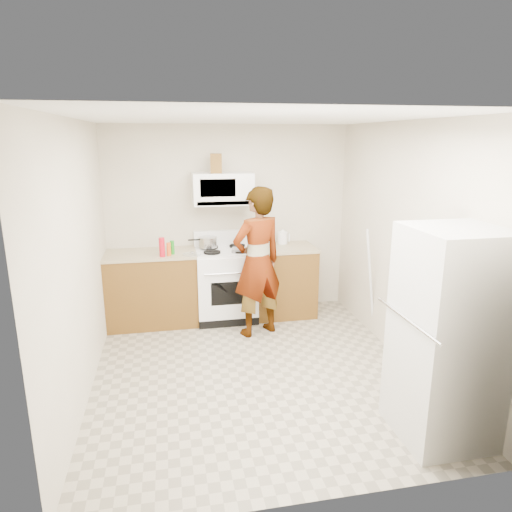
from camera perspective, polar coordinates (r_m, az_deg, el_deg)
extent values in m
plane|color=gray|center=(4.86, -0.20, -14.09)|extent=(3.60, 3.60, 0.00)
cube|color=beige|center=(6.12, -3.39, 4.41)|extent=(3.20, 0.02, 2.50)
cube|color=beige|center=(4.94, 18.21, 1.21)|extent=(0.02, 3.60, 2.50)
cube|color=brown|center=(5.98, -12.82, -4.11)|extent=(1.12, 0.62, 0.90)
cube|color=tan|center=(5.85, -13.07, 0.24)|extent=(1.14, 0.64, 0.03)
cube|color=brown|center=(6.16, 3.39, -3.21)|extent=(0.80, 0.62, 0.90)
cube|color=tan|center=(6.03, 3.46, 1.02)|extent=(0.82, 0.64, 0.03)
cube|color=white|center=(6.01, -3.81, -3.69)|extent=(0.76, 0.65, 0.90)
cube|color=white|center=(5.88, -3.89, 0.62)|extent=(0.76, 0.62, 0.03)
cube|color=white|center=(6.13, -4.25, 2.30)|extent=(0.76, 0.08, 0.20)
cube|color=white|center=(5.87, -4.19, 8.39)|extent=(0.76, 0.38, 0.40)
imported|color=tan|center=(5.39, 0.18, -0.80)|extent=(0.77, 0.65, 1.80)
cube|color=silver|center=(3.86, 22.95, -9.20)|extent=(0.71, 0.71, 1.70)
cylinder|color=white|center=(6.18, 3.34, 2.29)|extent=(0.16, 0.16, 0.16)
cube|color=brown|center=(5.78, -5.00, 11.46)|extent=(0.16, 0.16, 0.24)
cylinder|color=#ADADB1|center=(5.92, -6.03, 1.70)|extent=(0.29, 0.29, 0.13)
cube|color=white|center=(5.75, -1.78, 0.74)|extent=(0.28, 0.22, 0.05)
cylinder|color=red|center=(5.60, -11.67, 1.08)|extent=(0.07, 0.07, 0.23)
cylinder|color=#CD4F16|center=(5.63, -10.85, 0.83)|extent=(0.05, 0.05, 0.16)
cylinder|color=#167B17|center=(5.71, -10.43, 1.07)|extent=(0.07, 0.07, 0.17)
cylinder|color=white|center=(5.65, -8.02, 0.21)|extent=(0.29, 0.29, 0.01)
cylinder|color=silver|center=(5.60, 14.14, -3.14)|extent=(0.26, 0.17, 1.32)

